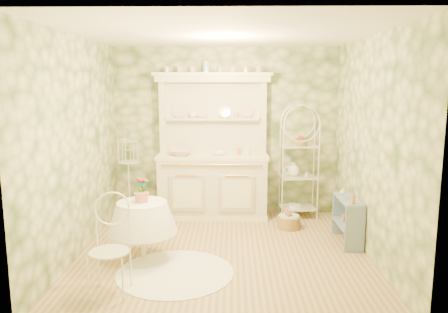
{
  "coord_description": "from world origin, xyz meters",
  "views": [
    {
      "loc": [
        0.11,
        -5.28,
        2.11
      ],
      "look_at": [
        0.0,
        0.5,
        1.15
      ],
      "focal_mm": 35.0,
      "sensor_mm": 36.0,
      "label": 1
    }
  ],
  "objects_px": {
    "bakers_rack": "(299,160)",
    "round_table": "(143,227)",
    "birdcage_stand": "(129,174)",
    "kitchen_dresser": "(213,146)",
    "cafe_chair": "(109,253)",
    "floor_basket": "(289,220)",
    "side_shelf": "(348,220)"
  },
  "relations": [
    {
      "from": "cafe_chair",
      "to": "kitchen_dresser",
      "type": "bearing_deg",
      "value": 53.76
    },
    {
      "from": "side_shelf",
      "to": "birdcage_stand",
      "type": "height_order",
      "value": "birdcage_stand"
    },
    {
      "from": "round_table",
      "to": "birdcage_stand",
      "type": "bearing_deg",
      "value": 108.4
    },
    {
      "from": "bakers_rack",
      "to": "round_table",
      "type": "height_order",
      "value": "bakers_rack"
    },
    {
      "from": "kitchen_dresser",
      "to": "round_table",
      "type": "height_order",
      "value": "kitchen_dresser"
    },
    {
      "from": "bakers_rack",
      "to": "side_shelf",
      "type": "relative_size",
      "value": 2.5
    },
    {
      "from": "bakers_rack",
      "to": "side_shelf",
      "type": "height_order",
      "value": "bakers_rack"
    },
    {
      "from": "kitchen_dresser",
      "to": "round_table",
      "type": "xyz_separation_m",
      "value": [
        -0.77,
        -1.75,
        -0.74
      ]
    },
    {
      "from": "birdcage_stand",
      "to": "bakers_rack",
      "type": "bearing_deg",
      "value": 2.94
    },
    {
      "from": "floor_basket",
      "to": "round_table",
      "type": "bearing_deg",
      "value": -148.65
    },
    {
      "from": "bakers_rack",
      "to": "cafe_chair",
      "type": "relative_size",
      "value": 2.12
    },
    {
      "from": "cafe_chair",
      "to": "floor_basket",
      "type": "height_order",
      "value": "cafe_chair"
    },
    {
      "from": "birdcage_stand",
      "to": "floor_basket",
      "type": "height_order",
      "value": "birdcage_stand"
    },
    {
      "from": "bakers_rack",
      "to": "birdcage_stand",
      "type": "xyz_separation_m",
      "value": [
        -2.68,
        -0.14,
        -0.21
      ]
    },
    {
      "from": "round_table",
      "to": "birdcage_stand",
      "type": "xyz_separation_m",
      "value": [
        -0.54,
        1.62,
        0.32
      ]
    },
    {
      "from": "kitchen_dresser",
      "to": "round_table",
      "type": "distance_m",
      "value": 2.05
    },
    {
      "from": "cafe_chair",
      "to": "birdcage_stand",
      "type": "bearing_deg",
      "value": 81.63
    },
    {
      "from": "birdcage_stand",
      "to": "floor_basket",
      "type": "bearing_deg",
      "value": -10.29
    },
    {
      "from": "cafe_chair",
      "to": "bakers_rack",
      "type": "bearing_deg",
      "value": 32.32
    },
    {
      "from": "cafe_chair",
      "to": "floor_basket",
      "type": "bearing_deg",
      "value": 28.03
    },
    {
      "from": "bakers_rack",
      "to": "cafe_chair",
      "type": "xyz_separation_m",
      "value": [
        -2.29,
        -2.67,
        -0.49
      ]
    },
    {
      "from": "cafe_chair",
      "to": "birdcage_stand",
      "type": "height_order",
      "value": "birdcage_stand"
    },
    {
      "from": "cafe_chair",
      "to": "birdcage_stand",
      "type": "distance_m",
      "value": 2.58
    },
    {
      "from": "floor_basket",
      "to": "birdcage_stand",
      "type": "bearing_deg",
      "value": 169.71
    },
    {
      "from": "round_table",
      "to": "floor_basket",
      "type": "bearing_deg",
      "value": 31.35
    },
    {
      "from": "bakers_rack",
      "to": "cafe_chair",
      "type": "height_order",
      "value": "bakers_rack"
    },
    {
      "from": "round_table",
      "to": "cafe_chair",
      "type": "bearing_deg",
      "value": -99.38
    },
    {
      "from": "round_table",
      "to": "birdcage_stand",
      "type": "height_order",
      "value": "birdcage_stand"
    },
    {
      "from": "round_table",
      "to": "kitchen_dresser",
      "type": "bearing_deg",
      "value": 66.15
    },
    {
      "from": "bakers_rack",
      "to": "birdcage_stand",
      "type": "height_order",
      "value": "bakers_rack"
    },
    {
      "from": "kitchen_dresser",
      "to": "cafe_chair",
      "type": "distance_m",
      "value": 2.9
    },
    {
      "from": "side_shelf",
      "to": "birdcage_stand",
      "type": "bearing_deg",
      "value": 161.03
    }
  ]
}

